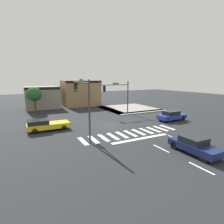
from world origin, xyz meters
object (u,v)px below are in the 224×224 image
car_navy (194,145)px  roadside_tree (34,94)px  car_yellow (46,125)px  traffic_signal_northeast (118,92)px  car_blue (172,116)px  traffic_signal_southwest (83,97)px

car_navy → roadside_tree: 27.63m
car_yellow → traffic_signal_northeast: bearing=19.4°
car_navy → car_blue: 11.84m
traffic_signal_northeast → car_blue: size_ratio=1.31×
traffic_signal_southwest → traffic_signal_northeast: (8.87, 8.70, -0.38)m
traffic_signal_northeast → roadside_tree: traffic_signal_northeast is taller
traffic_signal_southwest → car_navy: (6.82, -8.18, -3.54)m
car_yellow → car_blue: size_ratio=1.11×
car_blue → traffic_signal_northeast: bearing=-55.8°
traffic_signal_southwest → car_blue: bearing=-84.5°
car_yellow → car_navy: bearing=-51.5°
traffic_signal_southwest → roadside_tree: traffic_signal_southwest is taller
car_navy → traffic_signal_southwest: bearing=39.8°
traffic_signal_northeast → car_navy: size_ratio=1.33×
car_blue → roadside_tree: size_ratio=0.92×
traffic_signal_northeast → roadside_tree: 15.03m
traffic_signal_southwest → traffic_signal_northeast: 12.43m
traffic_signal_southwest → car_navy: bearing=-140.2°
traffic_signal_northeast → car_blue: (5.00, -7.36, -3.10)m
traffic_signal_southwest → traffic_signal_northeast: traffic_signal_southwest is taller
car_navy → traffic_signal_northeast: bearing=-6.9°
traffic_signal_northeast → car_blue: 9.43m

